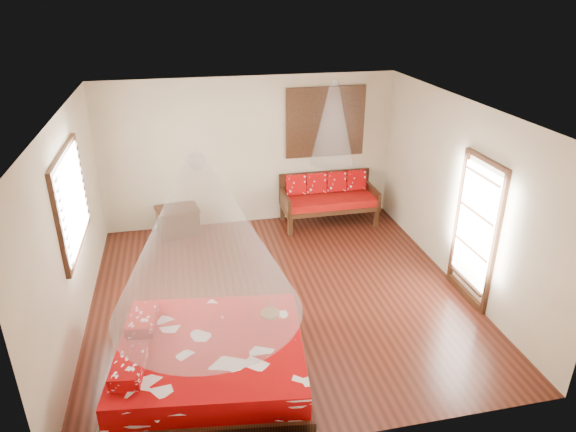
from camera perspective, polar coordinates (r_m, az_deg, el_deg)
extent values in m
cube|color=#33130B|center=(7.82, -0.93, -8.82)|extent=(5.50, 5.50, 0.02)
cube|color=silver|center=(6.70, -1.10, 11.78)|extent=(5.50, 5.50, 0.02)
cube|color=tan|center=(7.19, -23.13, -1.25)|extent=(0.02, 5.50, 2.80)
cube|color=tan|center=(8.10, 18.52, 2.31)|extent=(0.02, 5.50, 2.80)
cube|color=tan|center=(9.70, -4.24, 7.10)|extent=(5.50, 0.02, 2.80)
cube|color=tan|center=(4.82, 5.60, -12.34)|extent=(5.50, 0.02, 2.80)
cube|color=black|center=(6.40, -8.36, -16.61)|extent=(2.45, 2.27, 0.20)
cube|color=#A30506|center=(6.24, -8.50, -14.87)|extent=(2.34, 2.16, 0.30)
cube|color=#A30506|center=(5.91, -17.29, -15.73)|extent=(0.39, 0.62, 0.15)
cube|color=#A30506|center=(6.56, -15.85, -11.01)|extent=(0.39, 0.62, 0.15)
cube|color=black|center=(9.49, 0.23, -0.94)|extent=(0.08, 0.08, 0.42)
cube|color=black|center=(9.96, 9.80, -0.04)|extent=(0.08, 0.08, 0.42)
cube|color=black|center=(10.10, -0.61, 0.69)|extent=(0.08, 0.08, 0.42)
cube|color=black|center=(10.55, 8.45, 1.46)|extent=(0.08, 0.08, 0.42)
cube|color=black|center=(9.92, 4.59, 1.22)|extent=(1.82, 0.81, 0.08)
cube|color=#950507|center=(9.88, 4.61, 1.81)|extent=(1.76, 0.75, 0.14)
cube|color=black|center=(10.14, 4.06, 3.52)|extent=(1.82, 0.06, 0.55)
cube|color=black|center=(9.66, -0.32, 1.67)|extent=(0.06, 0.81, 0.30)
cube|color=black|center=(10.13, 9.33, 2.45)|extent=(0.06, 0.81, 0.30)
cube|color=#A30506|center=(9.85, 0.88, 3.46)|extent=(0.38, 0.20, 0.40)
cube|color=#A30506|center=(9.95, 3.15, 3.63)|extent=(0.38, 0.20, 0.40)
cube|color=#A30506|center=(10.06, 5.37, 3.80)|extent=(0.38, 0.20, 0.40)
cube|color=#A30506|center=(10.18, 7.55, 3.95)|extent=(0.38, 0.20, 0.40)
cube|color=black|center=(9.74, -12.12, -0.66)|extent=(0.80, 0.63, 0.47)
cube|color=black|center=(9.64, -12.25, 0.75)|extent=(0.84, 0.68, 0.05)
cube|color=black|center=(9.82, 4.19, 10.35)|extent=(1.52, 0.06, 1.32)
cube|color=black|center=(9.81, 4.20, 10.34)|extent=(1.35, 0.04, 1.10)
cube|color=black|center=(7.25, -22.96, 1.58)|extent=(0.08, 1.74, 1.34)
cube|color=silver|center=(7.24, -22.65, 1.61)|extent=(0.04, 1.54, 1.10)
cube|color=black|center=(7.75, 20.07, -1.76)|extent=(0.08, 1.02, 2.16)
cube|color=white|center=(7.70, 20.05, -1.10)|extent=(0.03, 0.82, 1.70)
cylinder|color=brown|center=(6.53, -2.02, -10.76)|extent=(0.24, 0.24, 0.03)
cone|color=white|center=(5.43, -9.47, -2.50)|extent=(2.11, 2.11, 1.80)
cone|color=white|center=(9.36, 5.01, 10.25)|extent=(0.80, 0.80, 1.50)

